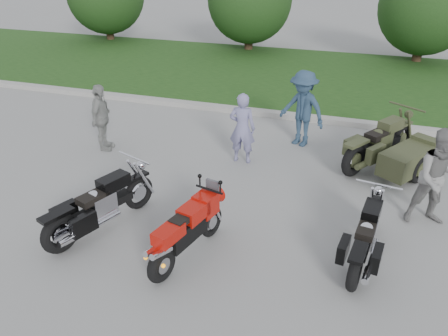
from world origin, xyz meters
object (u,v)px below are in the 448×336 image
(cruiser_right, at_px, (365,239))
(person_back, at_px, (101,118))
(cruiser_left, at_px, (97,208))
(person_stripe, at_px, (242,128))
(person_grey, at_px, (439,178))
(sportbike_red, at_px, (186,230))
(cruiser_sidecar, at_px, (395,153))
(person_denim, at_px, (302,109))

(cruiser_right, height_order, person_back, person_back)
(cruiser_left, distance_m, person_stripe, 3.72)
(cruiser_left, height_order, person_grey, person_grey)
(person_back, bearing_deg, sportbike_red, -144.07)
(sportbike_red, height_order, person_grey, person_grey)
(person_grey, bearing_deg, cruiser_sidecar, 94.10)
(cruiser_right, distance_m, person_back, 6.55)
(sportbike_red, distance_m, cruiser_left, 1.73)
(sportbike_red, distance_m, cruiser_sidecar, 5.12)
(cruiser_right, bearing_deg, person_grey, 61.85)
(person_denim, bearing_deg, cruiser_left, -96.14)
(sportbike_red, relative_size, person_grey, 1.03)
(sportbike_red, relative_size, person_denim, 1.00)
(person_stripe, bearing_deg, cruiser_right, 132.86)
(cruiser_left, relative_size, person_back, 1.39)
(cruiser_left, distance_m, person_denim, 5.43)
(cruiser_right, xyz_separation_m, cruiser_sidecar, (0.50, 3.27, 0.04))
(cruiser_left, height_order, person_back, person_back)
(sportbike_red, height_order, cruiser_left, cruiser_left)
(person_grey, bearing_deg, cruiser_left, -173.94)
(person_denim, bearing_deg, cruiser_sidecar, 2.67)
(cruiser_left, distance_m, cruiser_sidecar, 6.20)
(person_stripe, bearing_deg, person_back, 4.76)
(sportbike_red, bearing_deg, cruiser_sidecar, 66.40)
(sportbike_red, bearing_deg, person_grey, 45.30)
(person_grey, bearing_deg, person_back, 158.41)
(cruiser_left, bearing_deg, person_stripe, 84.67)
(person_back, bearing_deg, person_stripe, -94.70)
(cruiser_right, bearing_deg, sportbike_red, -155.66)
(cruiser_sidecar, xyz_separation_m, person_grey, (0.60, -1.79, 0.44))
(cruiser_left, xyz_separation_m, person_denim, (2.72, 4.67, 0.47))
(cruiser_left, bearing_deg, sportbike_red, 13.50)
(sportbike_red, distance_m, person_denim, 5.00)
(cruiser_left, relative_size, cruiser_right, 1.05)
(person_stripe, height_order, person_back, person_stripe)
(person_grey, distance_m, person_denim, 3.81)
(person_back, bearing_deg, person_denim, -80.19)
(person_grey, relative_size, person_back, 1.12)
(cruiser_left, relative_size, person_stripe, 1.38)
(cruiser_left, bearing_deg, person_back, 140.54)
(sportbike_red, height_order, person_denim, person_denim)
(cruiser_right, height_order, person_grey, person_grey)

